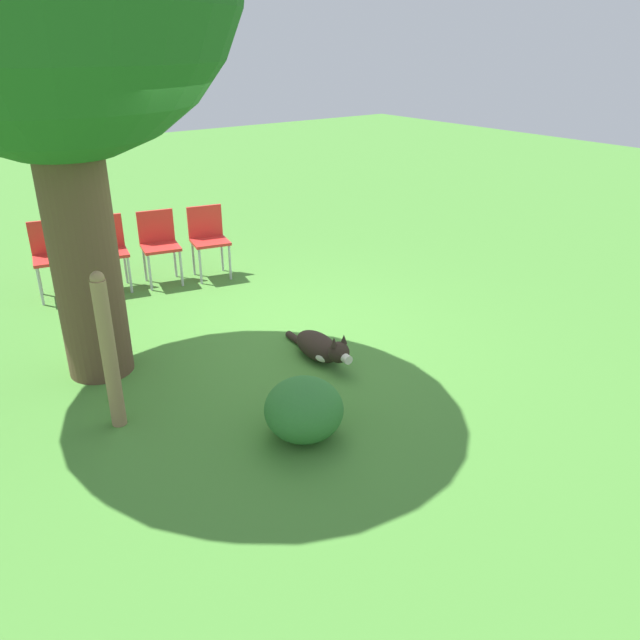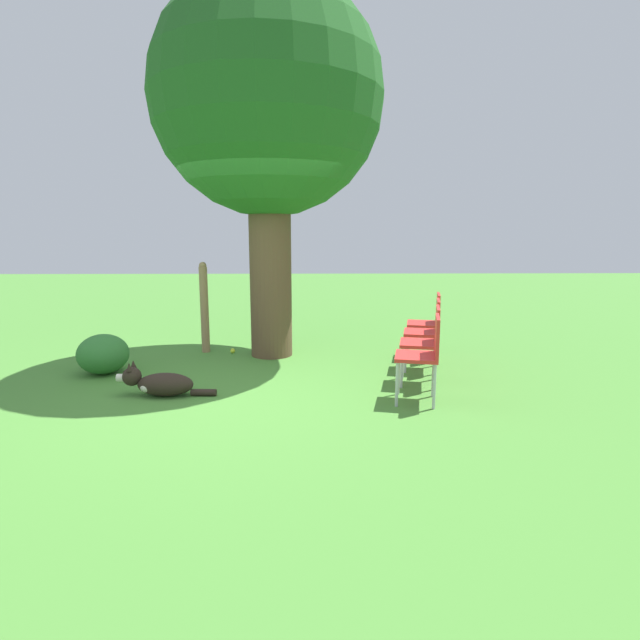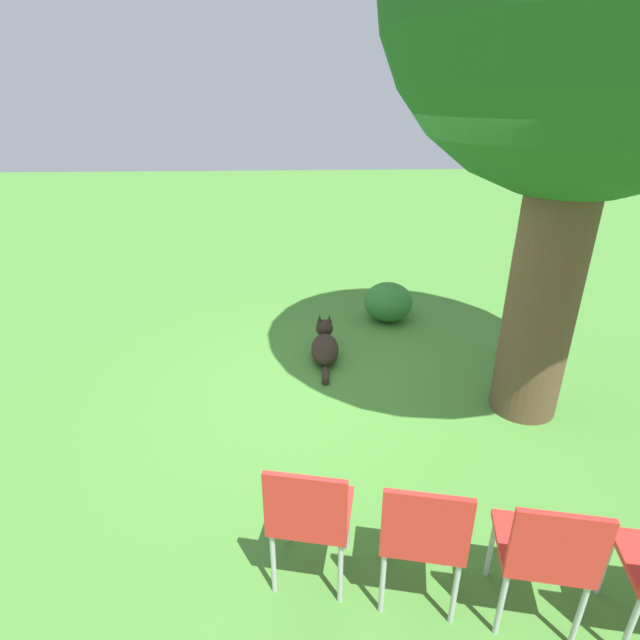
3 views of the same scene
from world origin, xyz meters
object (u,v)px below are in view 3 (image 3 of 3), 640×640
red_chair_2 (546,550)px  tennis_ball (508,372)px  dog (325,346)px  red_chair_0 (309,513)px  red_chair_1 (423,531)px  fence_post (511,301)px

red_chair_2 → tennis_ball: size_ratio=13.04×
dog → red_chair_2: (3.05, 0.94, 0.40)m
red_chair_0 → red_chair_2: (0.31, 1.19, 0.00)m
red_chair_2 → dog: bearing=29.4°
red_chair_1 → red_chair_2: bearing=-92.3°
tennis_ball → red_chair_0: bearing=-42.9°
fence_post → dog: bearing=-92.7°
red_chair_1 → red_chair_2: 0.61m
dog → red_chair_2: red_chair_2 is taller
red_chair_2 → red_chair_0: bearing=87.7°
dog → fence_post: size_ratio=0.81×
dog → fence_post: (0.09, 1.94, 0.52)m
red_chair_0 → fence_post: bearing=-27.2°
dog → red_chair_0: red_chair_0 is taller
fence_post → red_chair_2: bearing=-18.6°
red_chair_1 → tennis_ball: 2.88m
tennis_ball → dog: bearing=-104.8°
red_chair_1 → tennis_ball: size_ratio=13.04×
dog → red_chair_1: red_chair_1 is taller
red_chair_0 → red_chair_1: (0.15, 0.59, 0.00)m
dog → fence_post: 2.01m
fence_post → tennis_ball: 0.74m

